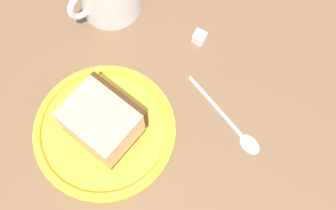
{
  "coord_description": "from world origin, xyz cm",
  "views": [
    {
      "loc": [
        -13.01,
        -16.94,
        51.51
      ],
      "look_at": [
        1.7,
        -5.58,
        3.0
      ],
      "focal_mm": 45.72,
      "sensor_mm": 36.0,
      "label": 1
    }
  ],
  "objects_px": {
    "small_plate": "(104,130)",
    "cake_slice": "(103,121)",
    "teaspoon": "(238,130)",
    "sugar_cube": "(199,37)"
  },
  "relations": [
    {
      "from": "small_plate",
      "to": "cake_slice",
      "type": "distance_m",
      "value": 0.03
    },
    {
      "from": "small_plate",
      "to": "cake_slice",
      "type": "xyz_separation_m",
      "value": [
        0.0,
        -0.0,
        0.03
      ]
    },
    {
      "from": "teaspoon",
      "to": "sugar_cube",
      "type": "distance_m",
      "value": 0.14
    },
    {
      "from": "sugar_cube",
      "to": "teaspoon",
      "type": "bearing_deg",
      "value": -123.19
    },
    {
      "from": "small_plate",
      "to": "cake_slice",
      "type": "height_order",
      "value": "cake_slice"
    },
    {
      "from": "teaspoon",
      "to": "sugar_cube",
      "type": "bearing_deg",
      "value": 56.81
    },
    {
      "from": "teaspoon",
      "to": "sugar_cube",
      "type": "height_order",
      "value": "sugar_cube"
    },
    {
      "from": "small_plate",
      "to": "teaspoon",
      "type": "distance_m",
      "value": 0.17
    },
    {
      "from": "small_plate",
      "to": "teaspoon",
      "type": "bearing_deg",
      "value": -51.58
    },
    {
      "from": "cake_slice",
      "to": "teaspoon",
      "type": "height_order",
      "value": "cake_slice"
    }
  ]
}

